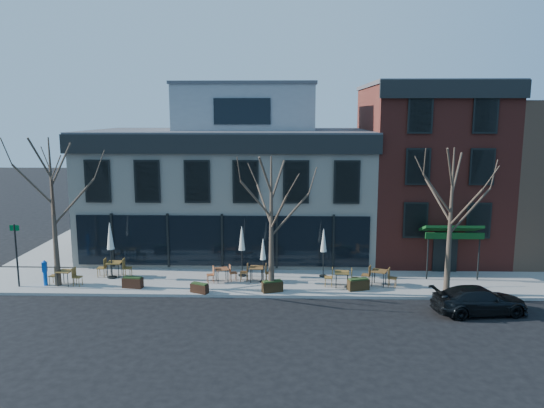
{
  "coord_description": "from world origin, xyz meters",
  "views": [
    {
      "loc": [
        3.82,
        -30.22,
        9.28
      ],
      "look_at": [
        2.86,
        2.0,
        3.75
      ],
      "focal_mm": 35.0,
      "sensor_mm": 36.0,
      "label": 1
    }
  ],
  "objects_px": {
    "cafe_set_0": "(66,276)",
    "umbrella_0": "(110,239)",
    "parked_sedan": "(479,300)",
    "call_box": "(45,272)"
  },
  "relations": [
    {
      "from": "parked_sedan",
      "to": "umbrella_0",
      "type": "distance_m",
      "value": 19.43
    },
    {
      "from": "call_box",
      "to": "parked_sedan",
      "type": "bearing_deg",
      "value": -7.85
    },
    {
      "from": "parked_sedan",
      "to": "umbrella_0",
      "type": "relative_size",
      "value": 1.4
    },
    {
      "from": "call_box",
      "to": "cafe_set_0",
      "type": "distance_m",
      "value": 1.1
    },
    {
      "from": "parked_sedan",
      "to": "cafe_set_0",
      "type": "relative_size",
      "value": 2.34
    },
    {
      "from": "cafe_set_0",
      "to": "umbrella_0",
      "type": "height_order",
      "value": "umbrella_0"
    },
    {
      "from": "cafe_set_0",
      "to": "umbrella_0",
      "type": "relative_size",
      "value": 0.6
    },
    {
      "from": "call_box",
      "to": "umbrella_0",
      "type": "distance_m",
      "value": 3.75
    },
    {
      "from": "parked_sedan",
      "to": "cafe_set_0",
      "type": "xyz_separation_m",
      "value": [
        -20.93,
        3.12,
        0.01
      ]
    },
    {
      "from": "parked_sedan",
      "to": "umbrella_0",
      "type": "bearing_deg",
      "value": 68.86
    }
  ]
}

